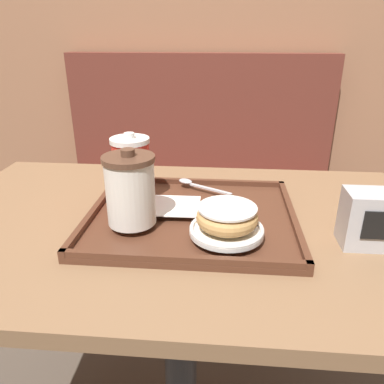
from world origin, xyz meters
TOP-DOWN VIEW (x-y plane):
  - wall_behind at (0.00, 1.10)m, footprint 8.00×0.05m
  - booth_bench at (-0.02, 0.87)m, footprint 1.18×0.44m
  - cafe_table at (0.00, 0.00)m, footprint 1.07×0.67m
  - serving_tray at (0.03, 0.00)m, footprint 0.42×0.36m
  - napkin_paper at (-0.02, 0.01)m, footprint 0.12×0.10m
  - coffee_cup_front at (-0.08, -0.06)m, footprint 0.10×0.10m
  - coffee_cup_rear at (-0.11, 0.06)m, footprint 0.08×0.08m
  - plate_with_chocolate_donut at (0.10, -0.09)m, footprint 0.14×0.14m
  - donut_chocolate_glazed at (0.10, -0.09)m, footprint 0.11×0.11m
  - spoon at (0.02, 0.13)m, footprint 0.14×0.08m
  - napkin_dispenser at (0.37, -0.07)m, footprint 0.12×0.07m

SIDE VIEW (x-z plane):
  - booth_bench at x=-0.02m, z-range -0.18..0.82m
  - cafe_table at x=0.00m, z-range 0.21..0.94m
  - serving_tray at x=0.03m, z-range 0.72..0.74m
  - napkin_paper at x=-0.02m, z-range 0.75..0.75m
  - spoon at x=0.02m, z-range 0.75..0.76m
  - plate_with_chocolate_donut at x=0.10m, z-range 0.75..0.76m
  - napkin_dispenser at x=0.37m, z-range 0.72..0.83m
  - donut_chocolate_glazed at x=0.10m, z-range 0.76..0.80m
  - coffee_cup_front at x=-0.08m, z-range 0.74..0.89m
  - coffee_cup_rear at x=-0.11m, z-range 0.74..0.89m
  - wall_behind at x=0.00m, z-range 0.00..2.40m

